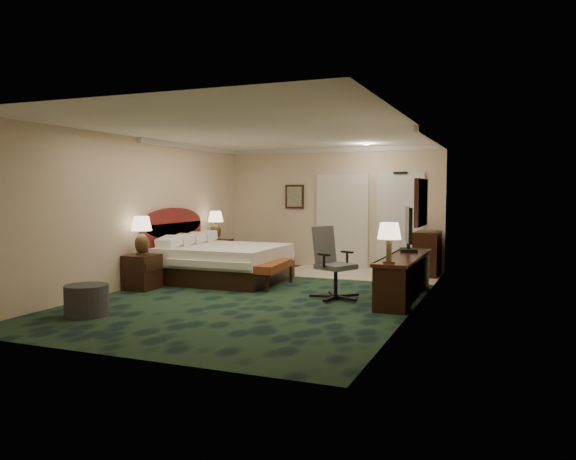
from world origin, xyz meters
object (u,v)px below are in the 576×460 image
at_px(desk_chair, 336,263).
at_px(nightstand_near, 142,272).
at_px(bed_bench, 270,274).
at_px(ottoman, 87,300).
at_px(tv, 409,229).
at_px(nightstand_far, 217,255).
at_px(lamp_far, 216,225).
at_px(lamp_near, 142,235).
at_px(minibar, 427,254).
at_px(bed, 225,263).
at_px(desk, 404,277).

bearing_deg(desk_chair, nightstand_near, -148.90).
xyz_separation_m(bed_bench, desk_chair, (1.46, -0.72, 0.36)).
xyz_separation_m(ottoman, tv, (3.84, 3.49, 0.87)).
relative_size(bed_bench, ottoman, 2.20).
distance_m(nightstand_far, lamp_far, 0.65).
height_order(tv, desk_chair, tv).
xyz_separation_m(lamp_near, minibar, (4.46, 3.45, -0.50)).
distance_m(bed, desk, 3.60).
xyz_separation_m(bed, bed_bench, (1.09, -0.28, -0.11)).
xyz_separation_m(bed_bench, desk, (2.46, -0.29, 0.13)).
bearing_deg(nightstand_far, tv, -15.37).
height_order(lamp_far, bed_bench, lamp_far).
bearing_deg(lamp_far, nightstand_near, -90.27).
relative_size(nightstand_near, desk_chair, 0.53).
relative_size(bed, bed_bench, 1.62).
bearing_deg(ottoman, desk, 36.23).
distance_m(bed, ottoman, 3.43).
height_order(nightstand_far, lamp_near, lamp_near).
bearing_deg(tv, lamp_far, 151.56).
height_order(tv, minibar, tv).
bearing_deg(ottoman, nightstand_near, 105.66).
relative_size(bed_bench, tv, 1.36).
distance_m(lamp_far, tv, 4.55).
distance_m(nightstand_near, lamp_far, 2.71).
bearing_deg(desk_chair, nightstand_far, 171.14).
distance_m(ottoman, desk_chair, 3.77).
distance_m(tv, desk_chair, 1.52).
bearing_deg(nightstand_far, desk_chair, -33.64).
bearing_deg(bed_bench, desk, -11.93).
bearing_deg(desk_chair, minibar, 96.91).
bearing_deg(tv, ottoman, -151.26).
relative_size(nightstand_near, tv, 0.63).
height_order(bed, desk, desk).
bearing_deg(bed, nightstand_far, 124.62).
distance_m(ottoman, desk, 4.82).
distance_m(nightstand_far, ottoman, 4.73).
bearing_deg(minibar, ottoman, -125.11).
bearing_deg(bed, lamp_near, -124.25).
distance_m(nightstand_far, desk, 4.80).
xyz_separation_m(tv, minibar, (0.04, 2.03, -0.63)).
relative_size(nightstand_far, desk_chair, 0.57).
height_order(lamp_near, desk_chair, lamp_near).
xyz_separation_m(bed, lamp_near, (-0.92, -1.35, 0.61)).
height_order(nightstand_far, desk, desk).
relative_size(lamp_near, tv, 0.70).
bearing_deg(nightstand_far, bed, -55.38).
xyz_separation_m(bed_bench, minibar, (2.46, 2.38, 0.23)).
bearing_deg(desk, tv, 94.22).
height_order(nightstand_near, tv, tv).
distance_m(desk, desk_chair, 1.12).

